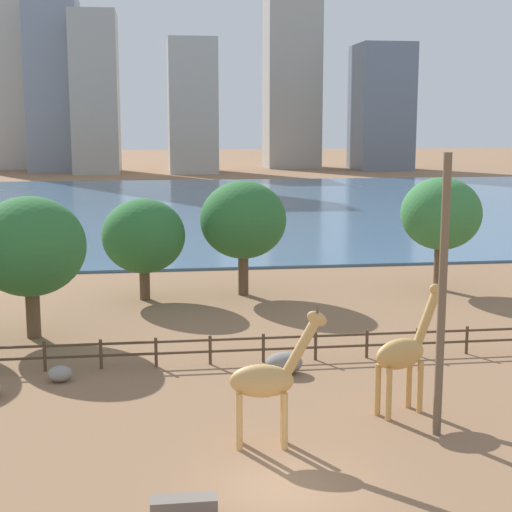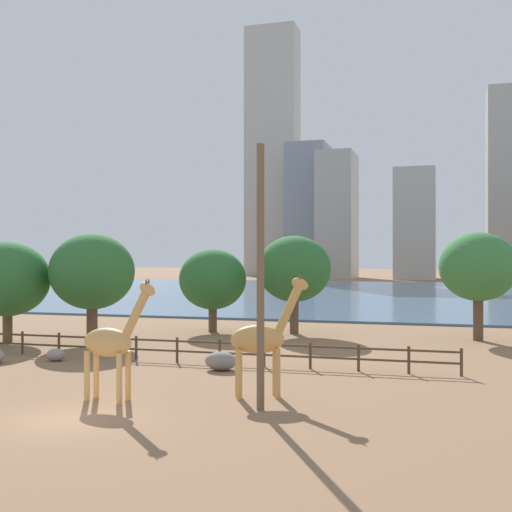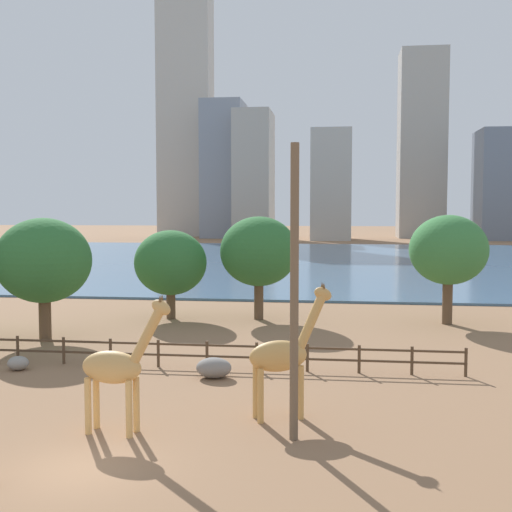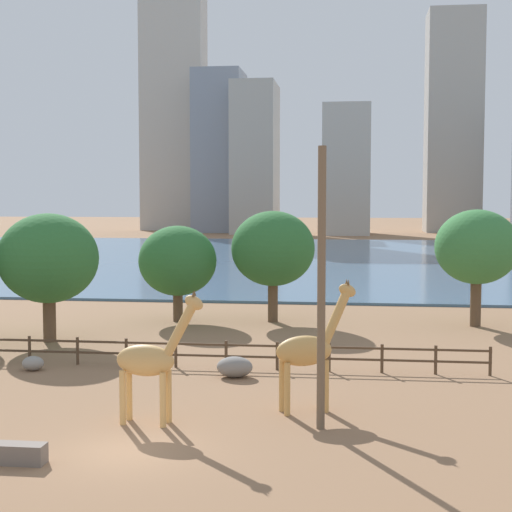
{
  "view_description": "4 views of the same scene",
  "coord_description": "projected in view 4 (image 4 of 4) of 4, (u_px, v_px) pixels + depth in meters",
  "views": [
    {
      "loc": [
        -3.67,
        -21.16,
        10.56
      ],
      "look_at": [
        1.44,
        16.36,
        4.04
      ],
      "focal_mm": 55.0,
      "sensor_mm": 36.0,
      "label": 1
    },
    {
      "loc": [
        12.19,
        -18.99,
        5.51
      ],
      "look_at": [
        2.29,
        14.79,
        5.56
      ],
      "focal_mm": 45.0,
      "sensor_mm": 36.0,
      "label": 2
    },
    {
      "loc": [
        7.25,
        -17.23,
        7.46
      ],
      "look_at": [
        3.83,
        9.47,
        5.52
      ],
      "focal_mm": 45.0,
      "sensor_mm": 36.0,
      "label": 3
    },
    {
      "loc": [
        6.91,
        -23.11,
        7.88
      ],
      "look_at": [
        2.91,
        9.13,
        5.43
      ],
      "focal_mm": 55.0,
      "sensor_mm": 36.0,
      "label": 4
    }
  ],
  "objects": [
    {
      "name": "tree_center_broad",
      "position": [
        48.0,
        259.0,
        42.5
      ],
      "size": [
        5.42,
        5.42,
        7.01
      ],
      "color": "brown",
      "rests_on": "ground"
    },
    {
      "name": "giraffe_companion",
      "position": [
        150.0,
        360.0,
        27.09
      ],
      "size": [
        3.28,
        1.05,
        4.72
      ],
      "rotation": [
        0.0,
        0.0,
        6.18
      ],
      "color": "tan",
      "rests_on": "ground"
    },
    {
      "name": "ground_plane",
      "position": [
        300.0,
        257.0,
        103.47
      ],
      "size": [
        400.0,
        400.0,
        0.0
      ],
      "primitive_type": "plane",
      "color": "#8C6647"
    },
    {
      "name": "tree_left_small",
      "position": [
        273.0,
        249.0,
        49.22
      ],
      "size": [
        5.26,
        5.26,
        7.02
      ],
      "color": "brown",
      "rests_on": "ground"
    },
    {
      "name": "tree_left_large",
      "position": [
        178.0,
        261.0,
        49.51
      ],
      "size": [
        4.93,
        4.93,
        6.08
      ],
      "color": "brown",
      "rests_on": "ground"
    },
    {
      "name": "skyline_tower_glass",
      "position": [
        174.0,
        78.0,
        186.57
      ],
      "size": [
        14.81,
        8.93,
        72.38
      ],
      "primitive_type": "cube",
      "color": "#B7B2A8",
      "rests_on": "ground"
    },
    {
      "name": "boulder_near_fence",
      "position": [
        33.0,
        363.0,
        35.63
      ],
      "size": [
        0.99,
        0.88,
        0.66
      ],
      "primitive_type": "ellipsoid",
      "color": "gray",
      "rests_on": "ground"
    },
    {
      "name": "feeding_trough",
      "position": [
        16.0,
        453.0,
        23.19
      ],
      "size": [
        1.8,
        0.6,
        0.6
      ],
      "primitive_type": "cube",
      "color": "#72665B",
      "rests_on": "ground"
    },
    {
      "name": "skyline_block_left",
      "position": [
        346.0,
        170.0,
        165.67
      ],
      "size": [
        9.82,
        14.89,
        27.09
      ],
      "primitive_type": "cube",
      "color": "#B7B2A8",
      "rests_on": "ground"
    },
    {
      "name": "skyline_tower_short",
      "position": [
        220.0,
        152.0,
        177.32
      ],
      "size": [
        10.76,
        13.9,
        36.12
      ],
      "primitive_type": "cube",
      "color": "gray",
      "rests_on": "ground"
    },
    {
      "name": "skyline_block_right",
      "position": [
        255.0,
        159.0,
        169.32
      ],
      "size": [
        9.24,
        15.26,
        32.28
      ],
      "primitive_type": "cube",
      "color": "#ADA89E",
      "rests_on": "ground"
    },
    {
      "name": "enclosure_fence",
      "position": [
        201.0,
        352.0,
        36.12
      ],
      "size": [
        26.12,
        0.14,
        1.3
      ],
      "color": "#4C3826",
      "rests_on": "ground"
    },
    {
      "name": "tree_right_tall",
      "position": [
        477.0,
        247.0,
        47.45
      ],
      "size": [
        5.04,
        5.04,
        7.14
      ],
      "color": "brown",
      "rests_on": "ground"
    },
    {
      "name": "giraffe_tall",
      "position": [
        309.0,
        350.0,
        28.67
      ],
      "size": [
        3.14,
        1.81,
        4.86
      ],
      "rotation": [
        0.0,
        0.0,
        0.41
      ],
      "color": "tan",
      "rests_on": "ground"
    },
    {
      "name": "harbor_water",
      "position": [
        298.0,
        258.0,
        100.5
      ],
      "size": [
        180.0,
        86.0,
        0.2
      ],
      "primitive_type": "cube",
      "color": "#476B8C",
      "rests_on": "ground"
    },
    {
      "name": "boulder_small",
      "position": [
        235.0,
        367.0,
        34.28
      ],
      "size": [
        1.58,
        1.21,
        0.91
      ],
      "primitive_type": "ellipsoid",
      "color": "gray",
      "rests_on": "ground"
    },
    {
      "name": "skyline_block_central",
      "position": [
        453.0,
        123.0,
        175.63
      ],
      "size": [
        11.96,
        11.15,
        49.14
      ],
      "primitive_type": "cube",
      "color": "#ADA89E",
      "rests_on": "ground"
    },
    {
      "name": "utility_pole",
      "position": [
        321.0,
        289.0,
        26.34
      ],
      "size": [
        0.28,
        0.28,
        9.58
      ],
      "primitive_type": "cylinder",
      "color": "brown",
      "rests_on": "ground"
    }
  ]
}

